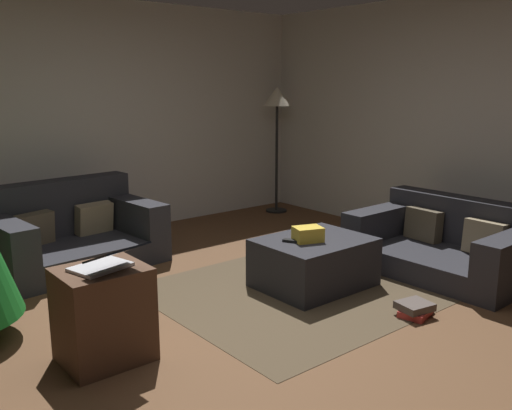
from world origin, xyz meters
TOP-DOWN VIEW (x-y plane):
  - ground_plane at (0.00, 0.00)m, footprint 6.40×6.40m
  - rear_partition at (0.00, 3.14)m, footprint 6.40×0.12m
  - corner_partition at (3.14, 0.00)m, footprint 0.12×6.40m
  - couch_left at (-0.36, 2.26)m, footprint 1.58×1.10m
  - couch_right at (2.25, -0.14)m, footprint 1.01×1.57m
  - ottoman at (1.01, 0.35)m, footprint 0.91×0.71m
  - gift_box at (0.92, 0.34)m, footprint 0.27×0.24m
  - tv_remote at (0.80, 0.40)m, footprint 0.12×0.17m
  - side_table at (-0.92, 0.26)m, footprint 0.52×0.44m
  - laptop at (-0.91, 0.20)m, footprint 0.41×0.47m
  - book_stack at (1.14, -0.58)m, footprint 0.30×0.25m
  - corner_lamp at (2.64, 2.67)m, footprint 0.36×0.36m
  - area_rug at (1.01, 0.35)m, footprint 2.60×2.00m

SIDE VIEW (x-z plane):
  - ground_plane at x=0.00m, z-range 0.00..0.00m
  - area_rug at x=1.01m, z-range 0.00..0.01m
  - book_stack at x=1.14m, z-range 0.00..0.11m
  - ottoman at x=1.01m, z-range 0.00..0.41m
  - couch_right at x=2.25m, z-range -0.07..0.57m
  - couch_left at x=-0.36m, z-range -0.10..0.68m
  - side_table at x=-0.92m, z-range 0.00..0.60m
  - tv_remote at x=0.80m, z-range 0.41..0.44m
  - gift_box at x=0.92m, z-range 0.41..0.53m
  - laptop at x=-0.91m, z-range 0.56..0.75m
  - rear_partition at x=0.00m, z-range 0.00..2.60m
  - corner_partition at x=3.14m, z-range 0.00..2.60m
  - corner_lamp at x=2.64m, z-range 0.58..2.23m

